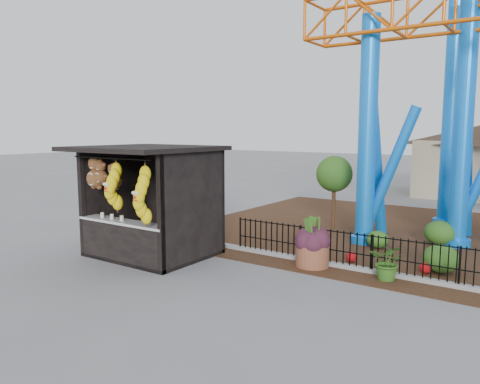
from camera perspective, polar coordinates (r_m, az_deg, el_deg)
The scene contains 9 objects.
ground at distance 11.07m, azimuth -3.78°, elevation -11.24°, with size 120.00×120.00×0.00m, color slate.
mulch_bed at distance 16.76m, azimuth 25.30°, elevation -5.42°, with size 18.00×12.00×0.02m, color #331E11.
curb at distance 11.99m, azimuth 21.25°, elevation -9.96°, with size 18.00×0.18×0.12m, color gray.
prize_booth at distance 13.33m, azimuth -11.53°, elevation -1.36°, with size 3.50×3.40×3.12m.
picket_fence at distance 11.71m, azimuth 25.68°, elevation -8.38°, with size 12.20×0.06×1.00m, color black, non-canonical shape.
terracotta_planter at distance 12.51m, azimuth 8.80°, elevation -7.67°, with size 0.87×0.87×0.59m, color brown.
planter_foliage at distance 12.37m, azimuth 8.85°, elevation -4.92°, with size 0.70×0.70×0.64m, color #351523.
potted_plant at distance 11.78m, azimuth 17.65°, elevation -8.12°, with size 0.82×0.71×0.91m, color #2A5619.
landscaping at distance 14.37m, azimuth 25.31°, elevation -6.15°, with size 7.91×4.01×0.76m.
Camera 1 is at (6.54, -8.18, 3.57)m, focal length 35.00 mm.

